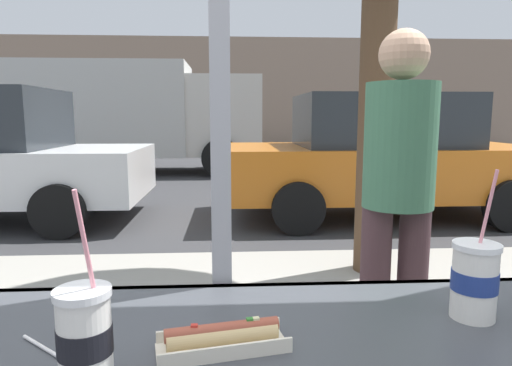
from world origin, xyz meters
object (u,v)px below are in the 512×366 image
object	(u,v)px
parked_car_orange	(381,156)
pedestrian	(398,187)
soda_cup_right	(474,279)
soda_cup_left	(85,339)
box_truck	(115,112)
hotdog_tray_near	(223,337)

from	to	relation	value
parked_car_orange	pedestrian	world-z (taller)	pedestrian
soda_cup_right	pedestrian	bearing A→B (deg)	77.22
soda_cup_left	soda_cup_right	distance (m)	0.77
box_truck	soda_cup_left	bearing A→B (deg)	-76.45
parked_car_orange	box_truck	distance (m)	7.24
hotdog_tray_near	soda_cup_left	bearing A→B (deg)	-151.00
soda_cup_left	box_truck	xyz separation A→B (m)	(-2.59, 10.76, 0.43)
soda_cup_left	parked_car_orange	bearing A→B (deg)	67.05
parked_car_orange	hotdog_tray_near	bearing A→B (deg)	-111.49
hotdog_tray_near	box_truck	distance (m)	11.02
pedestrian	parked_car_orange	bearing A→B (deg)	72.24
hotdog_tray_near	parked_car_orange	xyz separation A→B (m)	(2.11, 5.36, -0.14)
hotdog_tray_near	parked_car_orange	bearing A→B (deg)	68.51
soda_cup_right	pedestrian	xyz separation A→B (m)	(0.25, 1.11, 0.02)
soda_cup_right	parked_car_orange	world-z (taller)	parked_car_orange
parked_car_orange	pedestrian	xyz separation A→B (m)	(-1.33, -4.15, 0.23)
hotdog_tray_near	parked_car_orange	world-z (taller)	parked_car_orange
soda_cup_left	box_truck	size ratio (longest dim) A/B	0.05
soda_cup_left	hotdog_tray_near	world-z (taller)	soda_cup_left
soda_cup_left	hotdog_tray_near	distance (m)	0.25
box_truck	pedestrian	distance (m)	10.10
pedestrian	box_truck	bearing A→B (deg)	110.79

